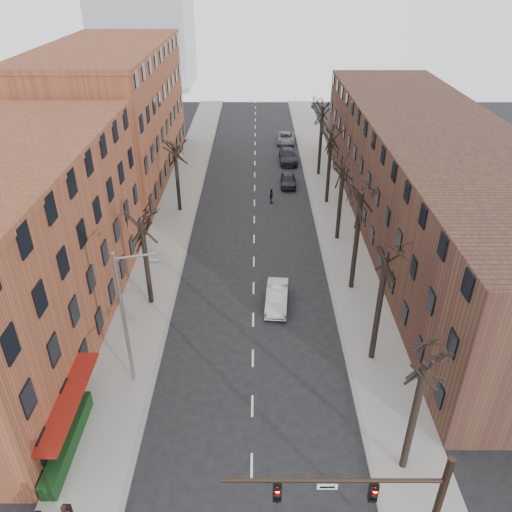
{
  "coord_description": "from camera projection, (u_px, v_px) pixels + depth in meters",
  "views": [
    {
      "loc": [
        0.25,
        -12.24,
        21.97
      ],
      "look_at": [
        0.2,
        18.16,
        4.0
      ],
      "focal_mm": 35.0,
      "sensor_mm": 36.0,
      "label": 1
    }
  ],
  "objects": [
    {
      "name": "building_left_near",
      "position": [
        1.0,
        254.0,
        31.6
      ],
      "size": [
        12.0,
        26.0,
        12.0
      ],
      "primitive_type": "cube",
      "color": "brown",
      "rests_on": "ground"
    },
    {
      "name": "tree_right_a",
      "position": [
        402.0,
        467.0,
        25.15
      ],
      "size": [
        5.2,
        5.2,
        10.0
      ],
      "primitive_type": null,
      "color": "black",
      "rests_on": "ground"
    },
    {
      "name": "tree_right_f",
      "position": [
        318.0,
        175.0,
        59.58
      ],
      "size": [
        5.2,
        5.2,
        11.6
      ],
      "primitive_type": null,
      "color": "black",
      "rests_on": "ground"
    },
    {
      "name": "parked_car_near",
      "position": [
        288.0,
        180.0,
        56.39
      ],
      "size": [
        1.8,
        4.24,
        1.43
      ],
      "primitive_type": "imported",
      "rotation": [
        0.0,
        0.0,
        -0.03
      ],
      "color": "black",
      "rests_on": "ground"
    },
    {
      "name": "sidewalk_right",
      "position": [
        331.0,
        206.0,
        51.8
      ],
      "size": [
        4.0,
        90.0,
        0.15
      ],
      "primitive_type": "cube",
      "color": "gray",
      "rests_on": "ground"
    },
    {
      "name": "streetlight",
      "position": [
        126.0,
        315.0,
        27.79
      ],
      "size": [
        2.45,
        0.22,
        9.03
      ],
      "color": "slate",
      "rests_on": "ground"
    },
    {
      "name": "sidewalk_left",
      "position": [
        178.0,
        206.0,
        51.82
      ],
      "size": [
        4.0,
        90.0,
        0.15
      ],
      "primitive_type": "cube",
      "color": "gray",
      "rests_on": "ground"
    },
    {
      "name": "building_left_far",
      "position": [
        113.0,
        116.0,
        56.05
      ],
      "size": [
        12.0,
        28.0,
        14.0
      ],
      "primitive_type": "cube",
      "color": "brown",
      "rests_on": "ground"
    },
    {
      "name": "awning_left",
      "position": [
        78.0,
        434.0,
        26.9
      ],
      "size": [
        1.2,
        7.0,
        0.15
      ],
      "primitive_type": "cube",
      "color": "maroon",
      "rests_on": "ground"
    },
    {
      "name": "hedge",
      "position": [
        68.0,
        441.0,
        25.71
      ],
      "size": [
        0.8,
        6.0,
        1.0
      ],
      "primitive_type": "cube",
      "color": "#123516",
      "rests_on": "sidewalk_left"
    },
    {
      "name": "signal_mast_arm",
      "position": [
        396.0,
        508.0,
        18.61
      ],
      "size": [
        8.14,
        0.3,
        7.2
      ],
      "color": "black",
      "rests_on": "ground"
    },
    {
      "name": "parked_car_far",
      "position": [
        286.0,
        138.0,
        69.73
      ],
      "size": [
        2.64,
        5.17,
        1.4
      ],
      "primitive_type": "imported",
      "rotation": [
        0.0,
        0.0,
        -0.07
      ],
      "color": "slate",
      "rests_on": "ground"
    },
    {
      "name": "tree_left_a",
      "position": [
        152.0,
        303.0,
        37.22
      ],
      "size": [
        5.2,
        5.2,
        9.5
      ],
      "primitive_type": null,
      "color": "black",
      "rests_on": "ground"
    },
    {
      "name": "parked_car_mid",
      "position": [
        288.0,
        156.0,
        63.07
      ],
      "size": [
        2.3,
        5.37,
        1.54
      ],
      "primitive_type": "imported",
      "rotation": [
        0.0,
        0.0,
        0.03
      ],
      "color": "black",
      "rests_on": "ground"
    },
    {
      "name": "tree_right_d",
      "position": [
        337.0,
        239.0,
        45.81
      ],
      "size": [
        5.2,
        5.2,
        10.0
      ],
      "primitive_type": null,
      "color": "black",
      "rests_on": "ground"
    },
    {
      "name": "tree_left_b",
      "position": [
        180.0,
        211.0,
        51.0
      ],
      "size": [
        5.2,
        5.2,
        9.5
      ],
      "primitive_type": null,
      "color": "black",
      "rests_on": "ground"
    },
    {
      "name": "silver_sedan",
      "position": [
        277.0,
        297.0,
        36.63
      ],
      "size": [
        1.91,
        4.55,
        1.46
      ],
      "primitive_type": "imported",
      "rotation": [
        0.0,
        0.0,
        -0.08
      ],
      "color": "#AFB2B6",
      "rests_on": "ground"
    },
    {
      "name": "building_right",
      "position": [
        431.0,
        180.0,
        44.98
      ],
      "size": [
        12.0,
        50.0,
        10.0
      ],
      "primitive_type": "cube",
      "color": "#472F21",
      "rests_on": "ground"
    },
    {
      "name": "pedestrian_crossing",
      "position": [
        271.0,
        196.0,
        52.21
      ],
      "size": [
        0.51,
        0.98,
        1.6
      ],
      "primitive_type": "imported",
      "rotation": [
        0.0,
        0.0,
        1.44
      ],
      "color": "black",
      "rests_on": "ground"
    },
    {
      "name": "tree_right_c",
      "position": [
        351.0,
        288.0,
        38.92
      ],
      "size": [
        5.2,
        5.2,
        11.6
      ],
      "primitive_type": null,
      "color": "black",
      "rests_on": "ground"
    },
    {
      "name": "tree_right_b",
      "position": [
        371.0,
        358.0,
        32.04
      ],
      "size": [
        5.2,
        5.2,
        10.8
      ],
      "primitive_type": null,
      "color": "black",
      "rests_on": "ground"
    },
    {
      "name": "tree_right_e",
      "position": [
        326.0,
        203.0,
        52.7
      ],
      "size": [
        5.2,
        5.2,
        10.8
      ],
      "primitive_type": null,
      "color": "black",
      "rests_on": "ground"
    }
  ]
}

